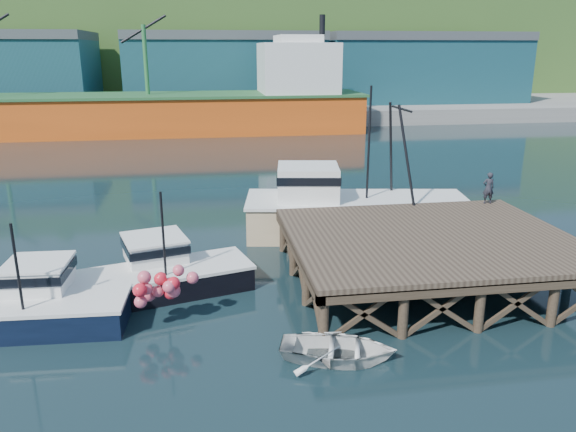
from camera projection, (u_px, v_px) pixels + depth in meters
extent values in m
plane|color=black|center=(304.00, 288.00, 23.88)|extent=(300.00, 300.00, 0.00)
cube|color=brown|center=(430.00, 237.00, 24.13)|extent=(12.00, 10.00, 0.25)
cube|color=#473828|center=(484.00, 288.00, 19.60)|extent=(12.00, 0.30, 0.35)
cylinder|color=#473828|center=(323.00, 323.00, 19.17)|extent=(0.36, 0.36, 2.60)
cylinder|color=#473828|center=(283.00, 236.00, 28.07)|extent=(0.36, 0.36, 2.60)
cylinder|color=#473828|center=(495.00, 225.00, 29.76)|extent=(0.36, 0.36, 2.60)
cube|color=gray|center=(225.00, 106.00, 89.87)|extent=(160.00, 40.00, 2.00)
cube|color=#1A4958|center=(225.00, 72.00, 83.57)|extent=(28.00, 16.00, 9.00)
cube|color=#1A4958|center=(417.00, 71.00, 88.02)|extent=(30.00, 16.00, 9.00)
cube|color=#E55515|center=(132.00, 115.00, 66.92)|extent=(55.00, 9.50, 4.40)
cube|color=#26592D|center=(131.00, 96.00, 66.26)|extent=(55.50, 10.00, 0.30)
cube|color=silver|center=(297.00, 69.00, 68.37)|extent=(9.00, 9.00, 6.00)
cube|color=silver|center=(298.00, 40.00, 67.43)|extent=(5.00, 7.00, 1.20)
cylinder|color=black|center=(322.00, 26.00, 67.39)|extent=(0.70, 0.70, 2.50)
cube|color=#2D511E|center=(216.00, 43.00, 115.42)|extent=(220.00, 50.00, 22.00)
cube|color=black|center=(32.00, 316.00, 20.24)|extent=(6.77, 2.73, 1.03)
cube|color=silver|center=(30.00, 303.00, 20.09)|extent=(6.90, 2.78, 0.14)
cube|color=silver|center=(39.00, 277.00, 21.09)|extent=(2.27, 2.27, 1.03)
cube|color=black|center=(38.00, 271.00, 21.02)|extent=(2.40, 2.40, 0.34)
cylinder|color=black|center=(17.00, 269.00, 19.00)|extent=(0.10, 0.10, 3.21)
cube|color=black|center=(163.00, 282.00, 23.30)|extent=(7.62, 4.46, 0.99)
cube|color=silver|center=(162.00, 270.00, 23.15)|extent=(7.77, 4.55, 0.13)
cube|color=silver|center=(155.00, 250.00, 24.15)|extent=(2.93, 2.93, 0.99)
cube|color=black|center=(155.00, 245.00, 24.08)|extent=(3.09, 3.09, 0.33)
cylinder|color=black|center=(163.00, 235.00, 22.03)|extent=(0.10, 0.10, 3.53)
sphere|color=#E1526A|center=(150.00, 297.00, 20.14)|extent=(0.46, 0.46, 0.46)
sphere|color=#E1526A|center=(178.00, 288.00, 20.43)|extent=(0.46, 0.46, 0.46)
sphere|color=red|center=(164.00, 289.00, 19.78)|extent=(0.46, 0.46, 0.46)
cube|color=#D4B589|center=(356.00, 218.00, 30.57)|extent=(12.22, 5.85, 1.92)
cube|color=silver|center=(357.00, 200.00, 30.28)|extent=(12.46, 6.10, 0.16)
cube|color=silver|center=(309.00, 185.00, 29.63)|extent=(3.63, 3.45, 1.92)
cube|color=black|center=(309.00, 177.00, 29.51)|extent=(3.75, 3.57, 0.43)
cylinder|color=black|center=(369.00, 148.00, 29.55)|extent=(0.12, 0.12, 6.39)
imported|color=white|center=(338.00, 349.00, 18.29)|extent=(4.40, 3.67, 0.79)
imported|color=#212129|center=(488.00, 188.00, 28.75)|extent=(0.63, 0.44, 1.64)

